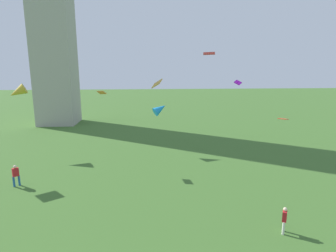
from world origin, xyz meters
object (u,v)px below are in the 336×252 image
(person_3, at_px, (16,174))
(kite_flying_9, at_px, (238,82))
(kite_flying_5, at_px, (18,92))
(person_1, at_px, (284,219))
(kite_flying_4, at_px, (283,119))
(kite_flying_2, at_px, (157,83))
(kite_flying_1, at_px, (209,53))
(kite_flying_6, at_px, (160,109))
(kite_flying_7, at_px, (102,93))

(person_3, relative_size, kite_flying_9, 1.47)
(kite_flying_5, relative_size, kite_flying_9, 1.90)
(person_1, height_order, kite_flying_5, kite_flying_5)
(kite_flying_4, bearing_deg, kite_flying_5, 112.99)
(person_1, distance_m, kite_flying_4, 10.67)
(kite_flying_2, xyz_separation_m, kite_flying_4, (10.46, -11.46, -2.44))
(kite_flying_1, height_order, kite_flying_5, kite_flying_1)
(kite_flying_6, relative_size, kite_flying_9, 1.67)
(kite_flying_2, relative_size, kite_flying_9, 1.72)
(kite_flying_2, height_order, kite_flying_4, kite_flying_2)
(person_3, xyz_separation_m, kite_flying_4, (22.22, 1.14, 3.95))
(kite_flying_9, bearing_deg, kite_flying_4, 43.20)
(kite_flying_4, distance_m, kite_flying_5, 26.80)
(kite_flying_1, distance_m, kite_flying_5, 22.02)
(kite_flying_5, relative_size, kite_flying_7, 2.34)
(kite_flying_4, xyz_separation_m, kite_flying_7, (-15.93, 3.57, 2.07))
(person_1, height_order, kite_flying_2, kite_flying_2)
(person_3, relative_size, kite_flying_2, 0.85)
(kite_flying_2, bearing_deg, kite_flying_9, 92.76)
(person_3, distance_m, kite_flying_5, 11.35)
(kite_flying_2, relative_size, kite_flying_7, 2.12)
(kite_flying_1, distance_m, kite_flying_2, 7.28)
(kite_flying_1, xyz_separation_m, kite_flying_7, (-11.81, -7.76, -3.95))
(kite_flying_5, height_order, kite_flying_7, kite_flying_5)
(person_1, distance_m, kite_flying_9, 19.78)
(kite_flying_2, bearing_deg, kite_flying_6, 17.54)
(kite_flying_7, bearing_deg, kite_flying_2, 158.17)
(person_3, bearing_deg, kite_flying_2, -172.33)
(kite_flying_4, height_order, kite_flying_5, kite_flying_5)
(kite_flying_7, bearing_deg, person_1, 56.25)
(person_1, bearing_deg, kite_flying_2, -133.80)
(kite_flying_4, bearing_deg, person_3, 133.55)
(kite_flying_5, bearing_deg, person_1, 34.85)
(kite_flying_6, bearing_deg, kite_flying_5, 67.16)
(kite_flying_5, xyz_separation_m, kite_flying_9, (24.45, 1.28, 0.85))
(kite_flying_2, bearing_deg, person_3, -27.76)
(kite_flying_2, xyz_separation_m, kite_flying_5, (-15.03, -3.37, -0.65))
(kite_flying_4, bearing_deg, kite_flying_7, 117.97)
(kite_flying_6, xyz_separation_m, kite_flying_7, (-5.64, -3.77, 2.15))
(kite_flying_4, bearing_deg, kite_flying_9, 46.94)
(kite_flying_6, distance_m, kite_flying_9, 9.85)
(person_3, distance_m, kite_flying_7, 9.90)
(person_1, bearing_deg, kite_flying_4, -175.50)
(kite_flying_1, xyz_separation_m, kite_flying_4, (4.12, -11.34, -6.02))
(person_1, xyz_separation_m, kite_flying_1, (-0.05, 20.33, 10.07))
(person_3, relative_size, kite_flying_6, 0.88)
(kite_flying_4, distance_m, kite_flying_7, 16.46)
(person_3, xyz_separation_m, kite_flying_2, (11.77, 12.61, 6.39))
(person_3, height_order, kite_flying_5, kite_flying_5)
(kite_flying_5, distance_m, kite_flying_7, 10.58)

